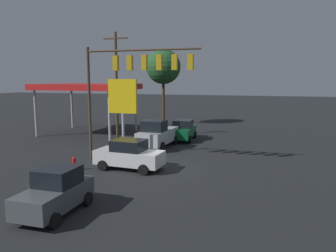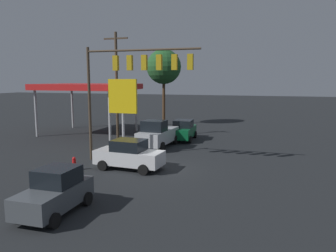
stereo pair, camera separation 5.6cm
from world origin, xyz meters
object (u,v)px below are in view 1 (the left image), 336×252
at_px(sedan_far, 129,155).
at_px(street_tree, 163,67).
at_px(traffic_signal_assembly, 134,72).
at_px(hatchback_crossing, 55,192).
at_px(fire_hydrant, 74,164).
at_px(price_sign, 123,99).
at_px(pickup_parked, 157,134).
at_px(sedan_waiting, 183,130).
at_px(utility_pole, 116,84).

height_order(sedan_far, street_tree, street_tree).
distance_m(traffic_signal_assembly, hatchback_crossing, 10.41).
relative_size(traffic_signal_assembly, street_tree, 0.85).
height_order(traffic_signal_assembly, fire_hydrant, traffic_signal_assembly).
distance_m(price_sign, pickup_parked, 4.49).
relative_size(sedan_waiting, fire_hydrant, 5.09).
xyz_separation_m(traffic_signal_assembly, sedan_waiting, (-0.99, -9.48, -5.29)).
bearing_deg(sedan_far, street_tree, -74.53).
distance_m(pickup_parked, street_tree, 15.32).
bearing_deg(street_tree, hatchback_crossing, 98.29).
distance_m(utility_pole, street_tree, 11.37).
bearing_deg(fire_hydrant, sedan_far, -157.71).
xyz_separation_m(sedan_far, pickup_parked, (0.48, -7.05, 0.16)).
xyz_separation_m(utility_pole, sedan_waiting, (-6.13, -1.61, -4.40)).
bearing_deg(hatchback_crossing, street_tree, -172.08).
bearing_deg(sedan_waiting, fire_hydrant, -20.69).
bearing_deg(utility_pole, sedan_far, 119.70).
height_order(utility_pole, fire_hydrant, utility_pole).
bearing_deg(sedan_waiting, pickup_parked, -20.16).
relative_size(price_sign, street_tree, 0.61).
xyz_separation_m(traffic_signal_assembly, price_sign, (3.58, -5.82, -2.15)).
bearing_deg(pickup_parked, street_tree, -161.02).
xyz_separation_m(price_sign, fire_hydrant, (-0.57, 8.69, -3.66)).
xyz_separation_m(traffic_signal_assembly, fire_hydrant, (3.02, 2.87, -5.81)).
relative_size(utility_pole, sedan_far, 2.25).
bearing_deg(price_sign, sedan_far, 117.37).
relative_size(sedan_waiting, pickup_parked, 0.84).
height_order(price_sign, fire_hydrant, price_sign).
distance_m(price_sign, sedan_waiting, 6.65).
xyz_separation_m(traffic_signal_assembly, utility_pole, (5.14, -7.86, -0.89)).
bearing_deg(price_sign, traffic_signal_assembly, 121.63).
distance_m(traffic_signal_assembly, street_tree, 19.46).
xyz_separation_m(sedan_far, hatchback_crossing, (0.20, 7.42, -0.00)).
xyz_separation_m(pickup_parked, street_tree, (3.80, -13.50, 6.19)).
bearing_deg(sedan_waiting, hatchback_crossing, -5.71).
bearing_deg(traffic_signal_assembly, sedan_far, 98.29).
distance_m(traffic_signal_assembly, sedan_waiting, 10.90).
xyz_separation_m(utility_pole, sedan_far, (-5.36, 9.40, -4.40)).
distance_m(street_tree, fire_hydrant, 22.95).
relative_size(utility_pole, pickup_parked, 1.91).
distance_m(traffic_signal_assembly, utility_pole, 9.43).
distance_m(pickup_parked, fire_hydrant, 8.85).
relative_size(pickup_parked, fire_hydrant, 6.03).
height_order(sedan_waiting, pickup_parked, pickup_parked).
height_order(price_sign, hatchback_crossing, price_sign).
bearing_deg(street_tree, sedan_waiting, 117.89).
bearing_deg(utility_pole, price_sign, 127.25).
xyz_separation_m(traffic_signal_assembly, sedan_far, (-0.22, 1.54, -5.29)).
bearing_deg(traffic_signal_assembly, fire_hydrant, 43.56).
bearing_deg(fire_hydrant, pickup_parked, -108.24).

